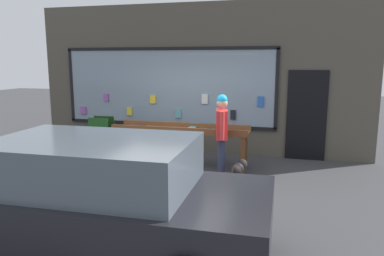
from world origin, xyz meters
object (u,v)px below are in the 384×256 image
Objects in this scene: small_dog at (238,168)px; sandwich_board_sign at (102,137)px; person_browsing at (222,130)px; parked_car at (95,194)px; display_table_main at (181,132)px.

sandwich_board_sign is (-3.42, 0.99, 0.22)m from small_dog.
person_browsing is 0.81m from small_dog.
parked_car is (-0.93, -3.28, -0.24)m from person_browsing.
parked_car is (2.13, -4.08, 0.24)m from sandwich_board_sign.
display_table_main is 2.05m from sandwich_board_sign.
display_table_main reaches higher than small_dog.
sandwich_board_sign is at bearing 116.12° from parked_car.
display_table_main is at bearing 90.02° from parked_car.
small_dog is 0.57× the size of sandwich_board_sign.
person_browsing is at bearing 72.82° from parked_car.
parked_car is at bearing -66.55° from sandwich_board_sign.
sandwich_board_sign is at bearing 174.94° from display_table_main.
sandwich_board_sign is 4.61m from parked_car.
small_dog is (1.39, -0.81, -0.47)m from display_table_main.
parked_car is (0.10, -3.90, -0.01)m from display_table_main.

